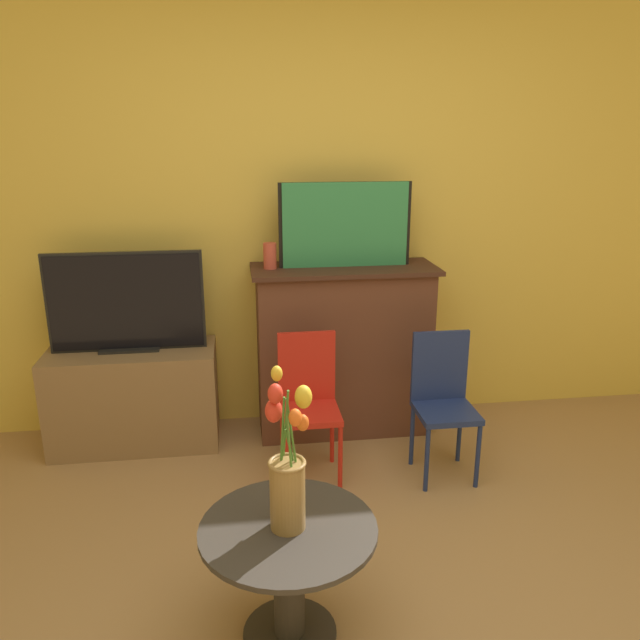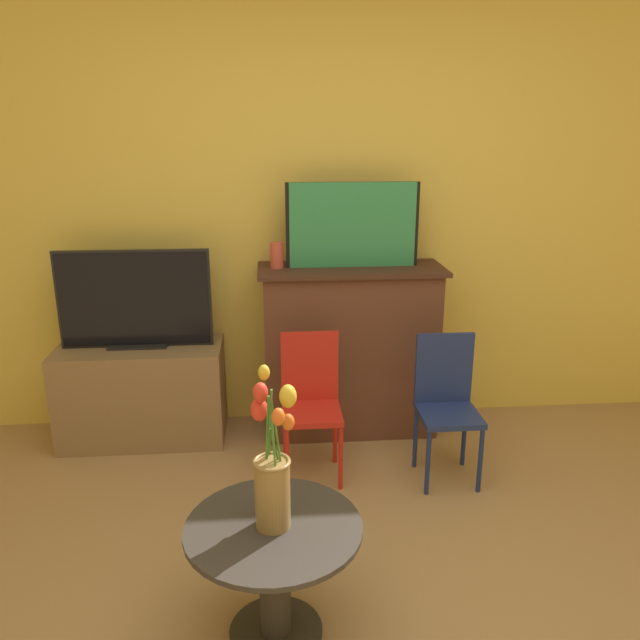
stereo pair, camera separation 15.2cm
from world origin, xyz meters
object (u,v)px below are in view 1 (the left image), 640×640
Objects in this scene: painting at (345,225)px; chair_red at (309,397)px; tv_monitor at (126,303)px; vase_tulips at (287,474)px; chair_blue at (443,396)px.

painting is 0.99m from chair_red.
tv_monitor is 1.57× the size of vase_tulips.
vase_tulips is (-0.48, -1.62, -0.59)m from painting.
vase_tulips reaches higher than chair_red.
tv_monitor is 1.12× the size of chair_blue.
painting is 1.39× the size of vase_tulips.
chair_red is at bearing -118.74° from painting.
tv_monitor is (-1.23, -0.04, -0.40)m from painting.
chair_blue is 1.41× the size of vase_tulips.
chair_red is (-0.27, -0.50, -0.82)m from painting.
painting is 0.99× the size of chair_blue.
painting is 0.99× the size of chair_red.
vase_tulips is (-0.21, -1.12, 0.23)m from chair_red.
painting is 1.09m from chair_blue.
painting is 1.29m from tv_monitor.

